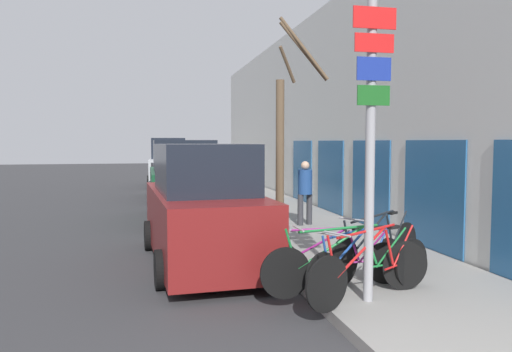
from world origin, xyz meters
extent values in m
plane|color=#333335|center=(0.00, 11.20, 0.00)|extent=(80.00, 80.00, 0.00)
cube|color=gray|center=(2.60, 14.00, 0.07)|extent=(3.20, 32.00, 0.15)
cube|color=silver|center=(4.35, 14.00, 3.25)|extent=(0.20, 32.00, 6.50)
cube|color=#26598C|center=(4.23, 6.49, 1.22)|extent=(0.03, 2.06, 2.15)
cube|color=#26598C|center=(4.23, 9.26, 1.22)|extent=(0.03, 2.06, 2.15)
cube|color=#26598C|center=(4.23, 12.03, 1.22)|extent=(0.03, 2.06, 2.15)
cube|color=#26598C|center=(4.23, 14.80, 1.22)|extent=(0.03, 2.06, 2.15)
cylinder|color=#939399|center=(1.63, 3.81, 2.14)|extent=(0.13, 0.13, 3.98)
cube|color=red|center=(1.63, 3.73, 3.84)|extent=(0.59, 0.02, 0.27)
cube|color=red|center=(1.63, 3.73, 3.53)|extent=(0.54, 0.02, 0.24)
cube|color=navy|center=(1.63, 3.73, 3.20)|extent=(0.47, 0.02, 0.30)
cube|color=#19591E|center=(1.63, 3.73, 2.86)|extent=(0.45, 0.02, 0.26)
cylinder|color=black|center=(0.93, 3.49, 0.51)|extent=(0.66, 0.34, 0.72)
cylinder|color=black|center=(2.51, 4.23, 0.51)|extent=(0.66, 0.34, 0.72)
cylinder|color=red|center=(1.53, 3.77, 0.84)|extent=(0.90, 0.45, 0.59)
cylinder|color=red|center=(1.60, 3.81, 1.09)|extent=(1.04, 0.51, 0.09)
cylinder|color=red|center=(2.04, 4.01, 0.81)|extent=(0.20, 0.12, 0.51)
cylinder|color=red|center=(2.23, 4.10, 0.53)|extent=(0.57, 0.29, 0.08)
cylinder|color=red|center=(2.31, 4.14, 0.79)|extent=(0.43, 0.22, 0.57)
cylinder|color=red|center=(1.01, 3.53, 0.81)|extent=(0.20, 0.12, 0.62)
cube|color=black|center=(2.12, 4.05, 1.08)|extent=(0.22, 0.16, 0.04)
cylinder|color=#99999E|center=(1.09, 3.57, 1.12)|extent=(0.21, 0.41, 0.02)
cylinder|color=black|center=(0.58, 4.12, 0.50)|extent=(0.71, 0.05, 0.71)
cylinder|color=black|center=(2.36, 4.15, 0.50)|extent=(0.71, 0.05, 0.71)
cylinder|color=#197233|center=(1.25, 4.13, 0.83)|extent=(1.00, 0.05, 0.58)
cylinder|color=#197233|center=(1.33, 4.13, 1.08)|extent=(1.16, 0.05, 0.09)
cylinder|color=#197233|center=(1.82, 4.14, 0.80)|extent=(0.21, 0.04, 0.51)
cylinder|color=#197233|center=(2.05, 4.14, 0.53)|extent=(0.63, 0.04, 0.08)
cylinder|color=#197233|center=(2.13, 4.14, 0.78)|extent=(0.47, 0.04, 0.57)
cylinder|color=#197233|center=(0.67, 4.12, 0.80)|extent=(0.21, 0.04, 0.61)
cube|color=black|center=(1.91, 4.14, 1.07)|extent=(0.20, 0.08, 0.04)
cylinder|color=#99999E|center=(0.76, 4.12, 1.10)|extent=(0.03, 0.44, 0.02)
cylinder|color=black|center=(1.07, 4.05, 0.47)|extent=(0.57, 0.33, 0.63)
cylinder|color=black|center=(2.40, 4.77, 0.47)|extent=(0.57, 0.33, 0.63)
cylinder|color=#1E4799|center=(1.57, 4.32, 0.76)|extent=(0.76, 0.44, 0.52)
cylinder|color=#1E4799|center=(1.64, 4.35, 0.98)|extent=(0.88, 0.50, 0.08)
cylinder|color=#1E4799|center=(2.00, 4.55, 0.73)|extent=(0.18, 0.12, 0.45)
cylinder|color=#1E4799|center=(2.17, 4.64, 0.49)|extent=(0.48, 0.28, 0.08)
cylinder|color=#1E4799|center=(2.24, 4.68, 0.71)|extent=(0.37, 0.22, 0.51)
cylinder|color=#1E4799|center=(1.14, 4.08, 0.73)|extent=(0.18, 0.12, 0.55)
cube|color=black|center=(2.07, 4.59, 0.98)|extent=(0.21, 0.17, 0.04)
cylinder|color=#99999E|center=(1.21, 4.12, 1.00)|extent=(0.23, 0.40, 0.02)
cylinder|color=black|center=(0.69, 4.86, 0.46)|extent=(0.62, 0.18, 0.63)
cylinder|color=black|center=(2.23, 4.49, 0.46)|extent=(0.62, 0.18, 0.63)
cylinder|color=#8C1E72|center=(1.27, 4.72, 0.75)|extent=(0.87, 0.24, 0.52)
cylinder|color=#8C1E72|center=(1.34, 4.70, 0.97)|extent=(1.01, 0.28, 0.08)
cylinder|color=#8C1E72|center=(1.77, 4.60, 0.73)|extent=(0.20, 0.08, 0.45)
cylinder|color=#8C1E72|center=(1.96, 4.55, 0.49)|extent=(0.55, 0.16, 0.08)
cylinder|color=#8C1E72|center=(2.04, 4.54, 0.71)|extent=(0.41, 0.13, 0.50)
cylinder|color=#8C1E72|center=(0.77, 4.84, 0.73)|extent=(0.19, 0.08, 0.54)
cube|color=black|center=(1.84, 4.58, 0.97)|extent=(0.21, 0.12, 0.04)
cylinder|color=#99999E|center=(0.84, 4.82, 1.00)|extent=(0.13, 0.43, 0.02)
cylinder|color=black|center=(1.59, 4.54, 0.51)|extent=(0.62, 0.42, 0.72)
cylinder|color=black|center=(3.17, 5.58, 0.51)|extent=(0.62, 0.42, 0.72)
cylinder|color=black|center=(2.18, 4.93, 0.84)|extent=(0.90, 0.61, 0.59)
cylinder|color=black|center=(2.26, 4.98, 1.09)|extent=(1.05, 0.71, 0.09)
cylinder|color=black|center=(2.70, 5.27, 0.81)|extent=(0.21, 0.15, 0.51)
cylinder|color=black|center=(2.89, 5.40, 0.54)|extent=(0.57, 0.39, 0.08)
cylinder|color=black|center=(2.97, 5.45, 0.79)|extent=(0.43, 0.30, 0.57)
cylinder|color=black|center=(1.67, 4.59, 0.81)|extent=(0.20, 0.15, 0.62)
cube|color=black|center=(2.77, 5.32, 1.08)|extent=(0.21, 0.18, 0.04)
cylinder|color=#99999E|center=(1.75, 4.64, 1.12)|extent=(0.26, 0.38, 0.02)
cube|color=maroon|center=(-0.22, 6.92, 0.76)|extent=(1.99, 4.75, 1.18)
cube|color=black|center=(-0.21, 6.74, 1.79)|extent=(1.70, 2.50, 0.87)
cylinder|color=black|center=(-1.17, 8.32, 0.31)|extent=(0.25, 0.63, 0.62)
cylinder|color=black|center=(0.57, 8.41, 0.31)|extent=(0.25, 0.63, 0.62)
cylinder|color=black|center=(-1.01, 5.43, 0.31)|extent=(0.25, 0.63, 0.62)
cylinder|color=black|center=(0.73, 5.53, 0.31)|extent=(0.25, 0.63, 0.62)
cube|color=#144728|center=(-0.18, 12.27, 0.81)|extent=(1.86, 4.11, 1.28)
cube|color=black|center=(-0.18, 12.11, 1.88)|extent=(1.67, 2.14, 0.86)
cylinder|color=black|center=(-1.10, 13.54, 0.31)|extent=(0.22, 0.61, 0.61)
cylinder|color=black|center=(0.74, 13.55, 0.31)|extent=(0.22, 0.61, 0.61)
cylinder|color=black|center=(-1.10, 11.00, 0.31)|extent=(0.22, 0.61, 0.61)
cylinder|color=black|center=(0.75, 11.00, 0.31)|extent=(0.22, 0.61, 0.61)
cube|color=black|center=(-0.05, 17.88, 0.76)|extent=(1.91, 4.56, 1.18)
cube|color=black|center=(-0.05, 17.70, 1.78)|extent=(1.67, 2.39, 0.86)
cylinder|color=black|center=(-0.98, 19.25, 0.31)|extent=(0.24, 0.62, 0.61)
cylinder|color=black|center=(0.79, 19.30, 0.31)|extent=(0.24, 0.62, 0.61)
cylinder|color=black|center=(-0.90, 16.46, 0.31)|extent=(0.24, 0.62, 0.61)
cylinder|color=black|center=(0.88, 16.51, 0.31)|extent=(0.24, 0.62, 0.61)
cube|color=#B2B7BC|center=(-0.07, 23.57, 0.80)|extent=(2.09, 4.55, 1.25)
cube|color=black|center=(-0.08, 23.39, 1.94)|extent=(1.78, 2.41, 1.02)
cylinder|color=black|center=(-0.88, 25.01, 0.32)|extent=(0.26, 0.66, 0.65)
cylinder|color=black|center=(0.93, 24.89, 0.32)|extent=(0.26, 0.66, 0.65)
cylinder|color=black|center=(-1.06, 22.26, 0.32)|extent=(0.26, 0.66, 0.65)
cylinder|color=black|center=(0.75, 22.14, 0.32)|extent=(0.26, 0.66, 0.65)
cylinder|color=#333338|center=(2.84, 9.84, 0.54)|extent=(0.15, 0.15, 0.79)
cylinder|color=#333338|center=(2.58, 9.76, 0.54)|extent=(0.15, 0.15, 0.79)
cylinder|color=navy|center=(2.71, 9.80, 1.25)|extent=(0.36, 0.36, 0.62)
sphere|color=tan|center=(2.71, 9.80, 1.67)|extent=(0.21, 0.21, 0.21)
cylinder|color=brown|center=(1.36, 7.30, 1.81)|extent=(0.17, 0.17, 3.33)
cylinder|color=brown|center=(1.56, 7.47, 3.80)|extent=(0.47, 0.42, 0.69)
cylinder|color=brown|center=(1.81, 7.18, 4.08)|extent=(0.96, 0.32, 1.24)
cylinder|color=brown|center=(1.82, 7.24, 4.03)|extent=(0.98, 0.20, 1.15)
camera|label=1|loc=(-1.24, -2.23, 2.27)|focal=35.00mm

